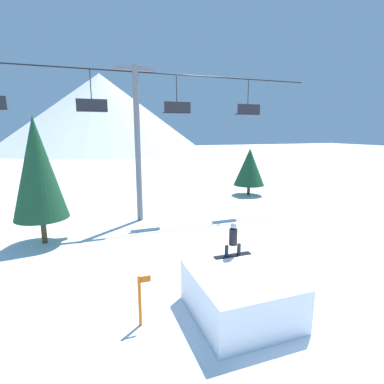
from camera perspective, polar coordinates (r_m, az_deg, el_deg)
ground_plane at (r=11.13m, az=17.19°, el=-21.39°), size 220.00×220.00×0.00m
mountain_ridge at (r=97.40m, az=-16.94°, el=14.23°), size 61.55×61.55×22.57m
snow_ramp at (r=10.46m, az=9.19°, el=-18.66°), size 3.04×3.30×1.44m
snowboarder at (r=11.15m, az=7.83°, el=-8.98°), size 1.45×0.30×1.27m
chairlift at (r=19.92m, az=-10.42°, el=12.17°), size 25.20×0.44×9.94m
pine_tree_near at (r=17.42m, az=-27.37°, el=3.99°), size 2.75×2.75×6.73m
pine_tree_far at (r=28.40m, az=10.89°, el=4.72°), size 2.85×2.85×4.40m
trail_marker at (r=9.90m, az=-9.85°, el=-19.52°), size 0.41×0.10×1.65m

